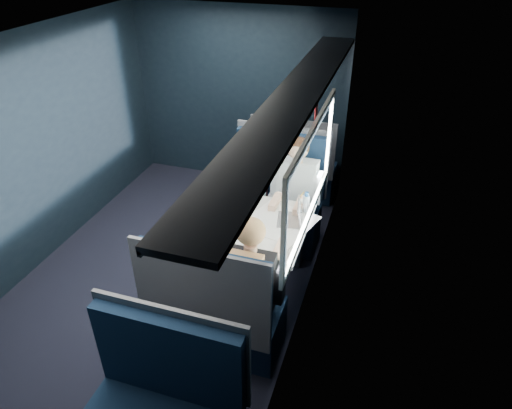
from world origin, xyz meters
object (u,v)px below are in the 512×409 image
(laptop, at_px, (294,216))
(man, at_px, (295,192))
(table, at_px, (270,233))
(woman, at_px, (253,278))
(seat_bay_far, at_px, (217,314))
(cup, at_px, (301,204))
(bottle_small, at_px, (306,203))
(seat_row_front, at_px, (295,169))
(seat_bay_near, at_px, (274,204))

(laptop, bearing_deg, man, 102.55)
(laptop, bearing_deg, table, -143.93)
(woman, relative_size, laptop, 4.15)
(seat_bay_far, relative_size, laptop, 3.96)
(cup, bearing_deg, bottle_small, -41.14)
(woman, bearing_deg, bottle_small, 79.65)
(table, xyz_separation_m, woman, (0.07, -0.71, 0.06))
(woman, bearing_deg, cup, 83.22)
(table, height_order, seat_bay_far, seat_bay_far)
(seat_bay_far, xyz_separation_m, man, (0.25, 1.57, 0.30))
(woman, distance_m, cup, 1.11)
(seat_row_front, distance_m, man, 1.17)
(seat_bay_far, distance_m, man, 1.62)
(seat_row_front, relative_size, laptop, 3.64)
(seat_row_front, relative_size, man, 0.88)
(table, bearing_deg, bottle_small, 52.63)
(seat_bay_far, distance_m, bottle_small, 1.36)
(table, relative_size, seat_row_front, 0.86)
(man, xyz_separation_m, bottle_small, (0.19, -0.36, 0.12))
(seat_row_front, xyz_separation_m, cup, (0.38, -1.41, 0.37))
(seat_bay_near, bearing_deg, bottle_small, -49.48)
(cup, bearing_deg, laptop, -91.42)
(seat_bay_near, bearing_deg, seat_bay_far, -89.47)
(laptop, height_order, bottle_small, bottle_small)
(table, height_order, cup, cup)
(seat_bay_far, height_order, man, man)
(laptop, relative_size, bottle_small, 1.47)
(table, distance_m, man, 0.70)
(table, distance_m, seat_bay_near, 0.93)
(bottle_small, relative_size, cup, 2.52)
(seat_row_front, bearing_deg, cup, -74.84)
(seat_bay_near, distance_m, bottle_small, 0.82)
(seat_bay_far, bearing_deg, bottle_small, 70.03)
(man, bearing_deg, seat_bay_far, -99.03)
(seat_bay_near, distance_m, woman, 1.63)
(seat_bay_near, xyz_separation_m, laptop, (0.39, -0.73, 0.37))
(bottle_small, bearing_deg, laptop, -108.53)
(seat_bay_near, distance_m, seat_row_front, 0.92)
(seat_bay_near, relative_size, bottle_small, 5.82)
(seat_row_front, relative_size, woman, 0.88)
(table, bearing_deg, seat_bay_near, 102.81)
(seat_row_front, height_order, woman, woman)
(bottle_small, bearing_deg, man, 117.93)
(man, bearing_deg, table, -95.52)
(seat_row_front, bearing_deg, bottle_small, -73.17)
(laptop, bearing_deg, seat_bay_far, -110.25)
(laptop, bearing_deg, woman, -98.35)
(table, distance_m, laptop, 0.27)
(woman, height_order, cup, woman)
(table, distance_m, seat_row_front, 1.82)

